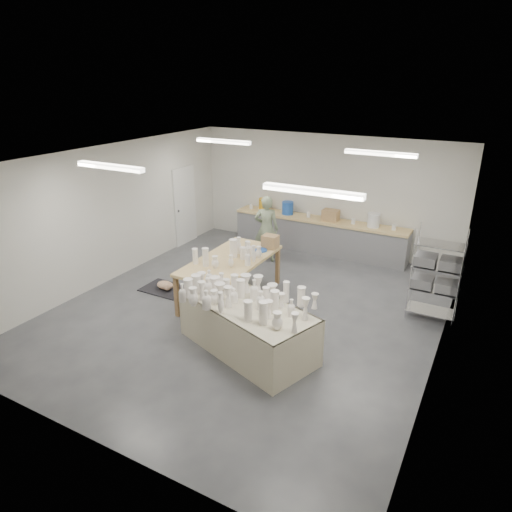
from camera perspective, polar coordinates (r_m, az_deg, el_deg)
The scene contains 9 objects.
room at distance 8.48m, azimuth -1.23°, elevation 5.96°, with size 8.00×8.02×3.00m.
back_counter at distance 12.03m, azimuth 7.76°, elevation 2.74°, with size 4.60×0.60×1.24m.
wire_shelf at distance 9.11m, azimuth 21.61°, elevation -2.09°, with size 0.88×0.48×1.80m.
drying_table at distance 7.72m, azimuth -1.21°, elevation -8.52°, with size 2.62×1.90×1.22m.
work_table at distance 9.27m, azimuth -2.59°, elevation -0.28°, with size 1.21×2.39×1.27m.
rug at distance 10.17m, azimuth -11.26°, elevation -4.05°, with size 1.00×0.70×0.02m, color black.
cat at distance 10.11m, azimuth -11.26°, elevation -3.61°, with size 0.44×0.34×0.17m.
potter at distance 11.25m, azimuth 1.31°, elevation 3.44°, with size 0.61×0.40×1.66m, color gray.
red_stool at distance 11.65m, azimuth 1.90°, elevation 1.38°, with size 0.42×0.42×0.35m.
Camera 1 is at (3.95, -7.00, 4.36)m, focal length 32.00 mm.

